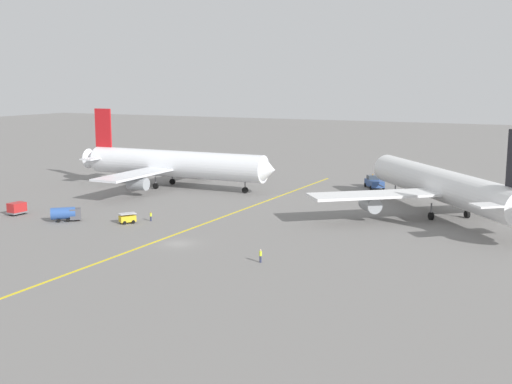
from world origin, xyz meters
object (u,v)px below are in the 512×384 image
object	(u,v)px
gse_baggage_cart_near_cluster	(127,218)
ground_crew_wing_walker_right	(261,256)
gse_container_dolly_flat	(17,208)
ground_crew_marshaller_foreground	(151,216)
airliner_at_gate_left	(174,164)
pushback_tug	(374,182)
airliner_being_pushed	(442,186)
gse_fuel_bowser_stubby	(66,213)

from	to	relation	value
gse_baggage_cart_near_cluster	ground_crew_wing_walker_right	distance (m)	32.05
gse_container_dolly_flat	ground_crew_marshaller_foreground	size ratio (longest dim) A/B	2.12
airliner_at_gate_left	pushback_tug	size ratio (longest dim) A/B	5.87
pushback_tug	ground_crew_wing_walker_right	distance (m)	64.45
pushback_tug	gse_container_dolly_flat	distance (m)	74.28
gse_baggage_cart_near_cluster	gse_container_dolly_flat	bearing A→B (deg)	-172.37
gse_baggage_cart_near_cluster	ground_crew_marshaller_foreground	xyz separation A→B (m)	(2.43, 3.19, -0.04)
airliner_being_pushed	pushback_tug	size ratio (longest dim) A/B	5.24
airliner_being_pushed	pushback_tug	xyz separation A→B (m)	(-18.78, 23.80, -4.04)
airliner_at_gate_left	gse_baggage_cart_near_cluster	bearing A→B (deg)	-68.78
airliner_being_pushed	gse_fuel_bowser_stubby	size ratio (longest dim) A/B	8.76
gse_fuel_bowser_stubby	ground_crew_marshaller_foreground	size ratio (longest dim) A/B	3.07
airliner_at_gate_left	gse_fuel_bowser_stubby	xyz separation A→B (m)	(3.06, -37.51, -3.89)
gse_baggage_cart_near_cluster	ground_crew_marshaller_foreground	bearing A→B (deg)	52.79
airliner_at_gate_left	ground_crew_marshaller_foreground	world-z (taller)	airliner_at_gate_left
airliner_at_gate_left	airliner_being_pushed	xyz separation A→B (m)	(58.91, -4.95, 0.09)
airliner_being_pushed	ground_crew_wing_walker_right	distance (m)	43.69
airliner_being_pushed	airliner_at_gate_left	bearing A→B (deg)	175.19
pushback_tug	gse_fuel_bowser_stubby	bearing A→B (deg)	-123.34
gse_container_dolly_flat	ground_crew_wing_walker_right	bearing A→B (deg)	-9.10
gse_baggage_cart_near_cluster	ground_crew_wing_walker_right	bearing A→B (deg)	-20.56
pushback_tug	ground_crew_wing_walker_right	world-z (taller)	pushback_tug
airliner_at_gate_left	pushback_tug	bearing A→B (deg)	25.15
airliner_at_gate_left	ground_crew_wing_walker_right	bearing A→B (deg)	-46.43
gse_baggage_cart_near_cluster	ground_crew_marshaller_foreground	size ratio (longest dim) A/B	1.96
gse_baggage_cart_near_cluster	gse_container_dolly_flat	size ratio (longest dim) A/B	0.92
airliner_at_gate_left	pushback_tug	world-z (taller)	airliner_at_gate_left
gse_container_dolly_flat	ground_crew_wing_walker_right	xyz separation A→B (m)	(51.93, -8.32, -0.25)
gse_fuel_bowser_stubby	ground_crew_wing_walker_right	distance (m)	41.04
airliner_being_pushed	pushback_tug	distance (m)	30.58
gse_fuel_bowser_stubby	airliner_at_gate_left	bearing A→B (deg)	94.66
gse_container_dolly_flat	pushback_tug	bearing A→B (deg)	48.99
gse_container_dolly_flat	gse_baggage_cart_near_cluster	bearing A→B (deg)	7.63
gse_baggage_cart_near_cluster	ground_crew_wing_walker_right	xyz separation A→B (m)	(30.01, -11.25, 0.06)
airliner_at_gate_left	gse_baggage_cart_near_cluster	world-z (taller)	airliner_at_gate_left
gse_container_dolly_flat	ground_crew_wing_walker_right	world-z (taller)	gse_container_dolly_flat
gse_container_dolly_flat	ground_crew_marshaller_foreground	distance (m)	25.11
ground_crew_marshaller_foreground	airliner_being_pushed	bearing A→B (deg)	31.17
pushback_tug	gse_baggage_cart_near_cluster	world-z (taller)	pushback_tug
airliner_being_pushed	ground_crew_marshaller_foreground	world-z (taller)	airliner_being_pushed
airliner_at_gate_left	ground_crew_marshaller_foreground	distance (m)	35.11
ground_crew_wing_walker_right	pushback_tug	bearing A→B (deg)	92.83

